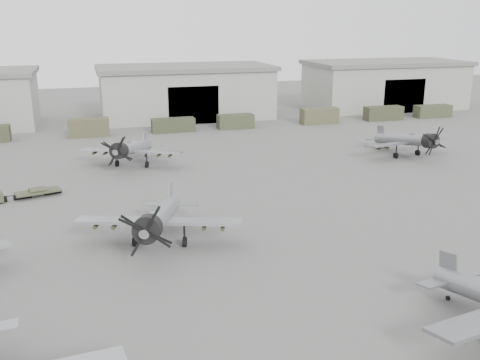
# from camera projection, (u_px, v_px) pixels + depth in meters

# --- Properties ---
(ground) EXTENTS (220.00, 220.00, 0.00)m
(ground) POSITION_uv_depth(u_px,v_px,m) (361.00, 276.00, 34.86)
(ground) COLOR #585755
(ground) RESTS_ON ground
(hangar_center) EXTENTS (29.00, 14.80, 8.70)m
(hangar_center) POSITION_uv_depth(u_px,v_px,m) (186.00, 91.00, 90.62)
(hangar_center) COLOR gray
(hangar_center) RESTS_ON ground
(hangar_right) EXTENTS (29.00, 14.80, 8.70)m
(hangar_right) POSITION_uv_depth(u_px,v_px,m) (384.00, 84.00, 100.70)
(hangar_right) COLOR gray
(hangar_right) RESTS_ON ground
(support_truck_2) EXTENTS (5.63, 2.20, 2.59)m
(support_truck_2) POSITION_uv_depth(u_px,v_px,m) (89.00, 127.00, 76.17)
(support_truck_2) COLOR #46452E
(support_truck_2) RESTS_ON ground
(support_truck_3) EXTENTS (6.38, 2.20, 2.01)m
(support_truck_3) POSITION_uv_depth(u_px,v_px,m) (173.00, 125.00, 79.47)
(support_truck_3) COLOR #343824
(support_truck_3) RESTS_ON ground
(support_truck_4) EXTENTS (5.52, 2.20, 2.12)m
(support_truck_4) POSITION_uv_depth(u_px,v_px,m) (236.00, 121.00, 82.01)
(support_truck_4) COLOR #383D28
(support_truck_4) RESTS_ON ground
(support_truck_5) EXTENTS (6.02, 2.20, 2.49)m
(support_truck_5) POSITION_uv_depth(u_px,v_px,m) (319.00, 116.00, 85.67)
(support_truck_5) COLOR #494930
(support_truck_5) RESTS_ON ground
(support_truck_6) EXTENTS (6.42, 2.20, 2.25)m
(support_truck_6) POSITION_uv_depth(u_px,v_px,m) (383.00, 113.00, 88.77)
(support_truck_6) COLOR #383A26
(support_truck_6) RESTS_ON ground
(support_truck_7) EXTENTS (6.35, 2.20, 2.07)m
(support_truck_7) POSITION_uv_depth(u_px,v_px,m) (433.00, 111.00, 91.32)
(support_truck_7) COLOR #3A402A
(support_truck_7) RESTS_ON ground
(aircraft_mid_1) EXTENTS (12.23, 11.01, 4.91)m
(aircraft_mid_1) POSITION_uv_depth(u_px,v_px,m) (158.00, 218.00, 38.72)
(aircraft_mid_1) COLOR #909398
(aircraft_mid_1) RESTS_ON ground
(aircraft_far_0) EXTENTS (11.40, 10.34, 4.68)m
(aircraft_far_0) POSITION_uv_depth(u_px,v_px,m) (131.00, 149.00, 59.99)
(aircraft_far_0) COLOR #94969C
(aircraft_far_0) RESTS_ON ground
(aircraft_far_1) EXTENTS (11.56, 10.41, 4.59)m
(aircraft_far_1) POSITION_uv_depth(u_px,v_px,m) (409.00, 140.00, 64.48)
(aircraft_far_1) COLOR gray
(aircraft_far_1) RESTS_ON ground
(tug_trailer) EXTENTS (7.08, 3.19, 1.41)m
(tug_trailer) POSITION_uv_depth(u_px,v_px,m) (9.00, 196.00, 49.11)
(tug_trailer) COLOR #3E422B
(tug_trailer) RESTS_ON ground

